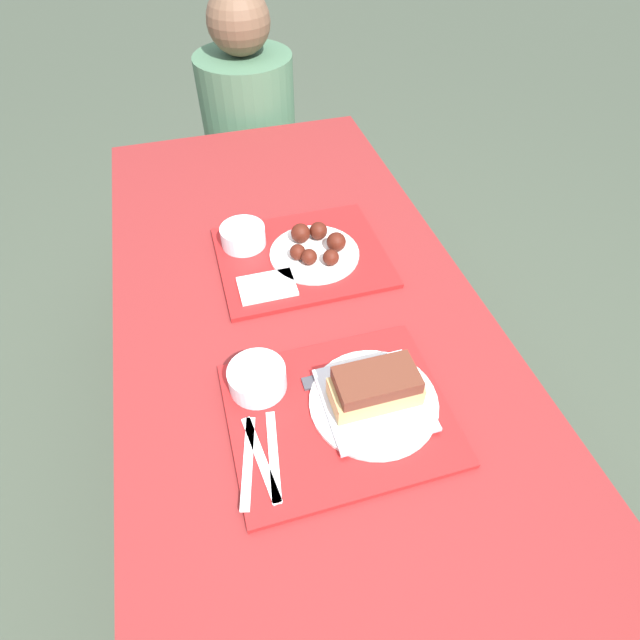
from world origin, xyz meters
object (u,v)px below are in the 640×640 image
tray_far (302,257)px  bowl_coleslaw_far (243,235)px  brisket_sandwich_plate (375,394)px  person_seated_across (248,109)px  wings_plate_far (315,248)px  tray_near (338,414)px  bowl_coleslaw_near (257,377)px

tray_far → bowl_coleslaw_far: 0.15m
brisket_sandwich_plate → person_seated_across: size_ratio=0.35×
brisket_sandwich_plate → person_seated_across: (0.01, 1.36, -0.07)m
wings_plate_far → tray_near: bearing=-100.3°
tray_far → brisket_sandwich_plate: 0.45m
brisket_sandwich_plate → tray_near: bearing=-179.4°
bowl_coleslaw_near → wings_plate_far: wings_plate_far is taller
brisket_sandwich_plate → wings_plate_far: 0.44m
bowl_coleslaw_near → bowl_coleslaw_far: size_ratio=1.00×
tray_far → bowl_coleslaw_far: bowl_coleslaw_far is taller
wings_plate_far → bowl_coleslaw_near: bearing=-121.1°
tray_far → wings_plate_far: size_ratio=1.84×
tray_near → wings_plate_far: (0.08, 0.44, 0.02)m
bowl_coleslaw_near → bowl_coleslaw_far: bearing=83.5°
bowl_coleslaw_near → person_seated_across: bearing=80.8°
bowl_coleslaw_far → wings_plate_far: (0.16, -0.08, -0.01)m
person_seated_across → tray_far: bearing=-91.8°
brisket_sandwich_plate → bowl_coleslaw_far: size_ratio=2.19×
tray_far → wings_plate_far: wings_plate_far is taller
bowl_coleslaw_near → wings_plate_far: (0.21, 0.35, -0.01)m
tray_near → person_seated_across: 1.36m
tray_near → wings_plate_far: size_ratio=1.84×
bowl_coleslaw_near → person_seated_across: 1.28m
tray_near → bowl_coleslaw_far: (-0.08, 0.53, 0.03)m
person_seated_across → tray_near: bearing=-93.2°
tray_near → person_seated_across: (0.08, 1.36, -0.04)m
brisket_sandwich_plate → person_seated_across: 1.36m
tray_near → brisket_sandwich_plate: (0.07, 0.00, 0.04)m
tray_far → person_seated_across: size_ratio=0.59×
bowl_coleslaw_far → person_seated_across: bearing=79.3°
bowl_coleslaw_near → wings_plate_far: size_ratio=0.50×
tray_far → wings_plate_far: bearing=-7.1°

